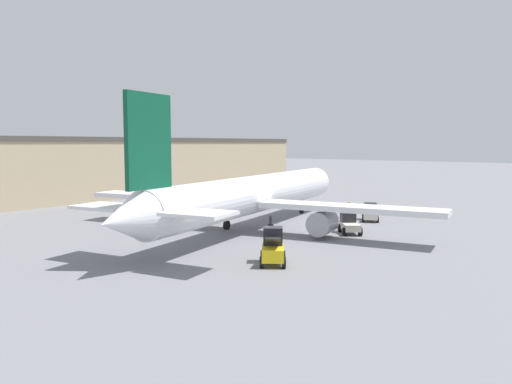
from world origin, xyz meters
TOP-DOWN VIEW (x-y plane):
  - ground_plane at (0.00, 0.00)m, footprint 400.00×400.00m
  - terminal_building at (12.92, 40.39)m, footprint 79.15×16.34m
  - airplane at (-1.01, -0.20)m, footprint 41.64×36.80m
  - ground_crew_worker at (14.49, -2.92)m, footprint 0.37×0.37m
  - baggage_tug at (12.16, -6.74)m, footprint 3.67×2.91m
  - belt_loader_truck at (-10.92, -10.03)m, footprint 3.31×3.08m
  - pushback_tug at (3.44, -8.63)m, footprint 3.36×3.23m

SIDE VIEW (x-z plane):
  - ground_plane at x=0.00m, z-range 0.00..0.00m
  - baggage_tug at x=12.16m, z-range -0.07..1.83m
  - ground_crew_worker at x=14.49m, z-range 0.06..1.74m
  - pushback_tug at x=3.44m, z-range -0.06..1.87m
  - belt_loader_truck at x=-10.92m, z-range -0.11..2.46m
  - airplane at x=-1.01m, z-range -2.55..9.52m
  - terminal_building at x=12.92m, z-range 0.01..9.55m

